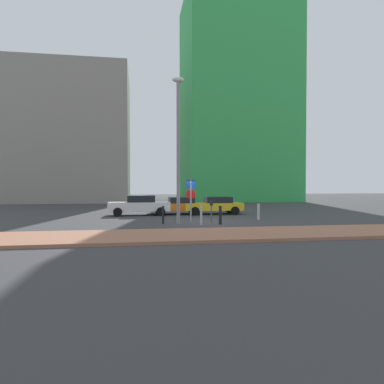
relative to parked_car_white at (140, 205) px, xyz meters
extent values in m
plane|color=#38383A|center=(4.02, -5.23, -0.77)|extent=(120.00, 120.00, 0.00)
cube|color=#9E664C|center=(4.02, -10.92, -0.70)|extent=(40.00, 3.73, 0.14)
cube|color=white|center=(-0.03, 0.00, -0.11)|extent=(4.58, 1.79, 0.67)
cube|color=black|center=(0.11, 0.00, 0.47)|extent=(2.05, 1.59, 0.50)
cylinder|color=black|center=(-1.55, -0.88, -0.45)|extent=(0.65, 0.24, 0.64)
cylinder|color=black|center=(-1.59, 0.80, -0.45)|extent=(0.65, 0.24, 0.64)
cylinder|color=black|center=(1.53, -0.80, -0.45)|extent=(0.65, 0.24, 0.64)
cylinder|color=black|center=(1.49, 0.88, -0.45)|extent=(0.65, 0.24, 0.64)
cube|color=orange|center=(2.82, 0.40, -0.17)|extent=(4.01, 1.86, 0.56)
cube|color=black|center=(3.21, 0.41, 0.34)|extent=(1.90, 1.70, 0.45)
cylinder|color=black|center=(1.48, -0.52, -0.45)|extent=(0.64, 0.23, 0.64)
cylinder|color=black|center=(1.46, 1.30, -0.45)|extent=(0.64, 0.23, 0.64)
cylinder|color=black|center=(4.19, -0.50, -0.45)|extent=(0.64, 0.23, 0.64)
cylinder|color=black|center=(4.17, 1.33, -0.45)|extent=(0.64, 0.23, 0.64)
cube|color=gold|center=(5.63, 0.05, -0.16)|extent=(4.54, 1.92, 0.57)
cube|color=black|center=(6.03, 0.04, 0.35)|extent=(2.03, 1.72, 0.46)
cylinder|color=black|center=(4.08, -0.83, -0.45)|extent=(0.64, 0.23, 0.64)
cylinder|color=black|center=(4.12, 0.99, -0.45)|extent=(0.64, 0.23, 0.64)
cylinder|color=black|center=(7.14, -0.90, -0.45)|extent=(0.64, 0.23, 0.64)
cylinder|color=black|center=(7.18, 0.93, -0.45)|extent=(0.64, 0.23, 0.64)
cylinder|color=gray|center=(3.13, -4.91, 0.54)|extent=(0.10, 0.10, 2.62)
cube|color=#1447B7|center=(3.13, -4.91, 1.55)|extent=(0.54, 0.19, 0.55)
cylinder|color=red|center=(3.13, -4.91, 0.92)|extent=(0.59, 0.19, 0.60)
cylinder|color=#4C4C51|center=(4.28, -5.59, -0.25)|extent=(0.08, 0.08, 1.03)
cube|color=black|center=(4.28, -5.59, 0.40)|extent=(0.18, 0.14, 0.28)
cylinder|color=gray|center=(2.21, -6.09, 3.32)|extent=(0.20, 0.20, 8.19)
ellipsoid|color=silver|center=(2.21, -6.09, 7.57)|extent=(0.70, 0.36, 0.30)
cylinder|color=#B7B7BC|center=(7.61, -4.66, -0.24)|extent=(0.17, 0.17, 1.06)
cylinder|color=#B7B7BC|center=(3.43, -6.77, -0.22)|extent=(0.13, 0.13, 1.10)
cylinder|color=black|center=(4.59, -6.61, -0.23)|extent=(0.17, 0.17, 1.07)
cylinder|color=black|center=(1.34, -5.84, -0.24)|extent=(0.13, 0.13, 1.05)
cube|color=green|center=(14.15, 22.45, 13.95)|extent=(15.24, 12.85, 29.44)
cube|color=gray|center=(-9.01, 22.10, 8.03)|extent=(15.25, 11.71, 17.59)
camera|label=1|loc=(-0.05, -25.43, 1.52)|focal=31.42mm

